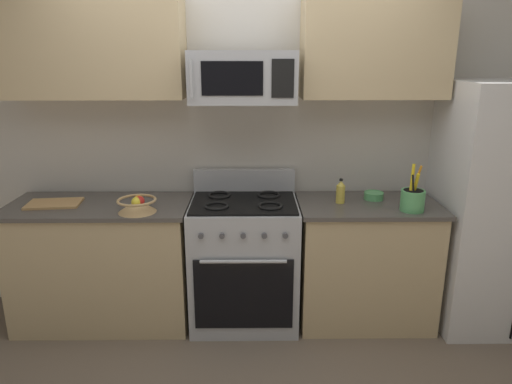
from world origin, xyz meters
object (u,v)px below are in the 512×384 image
(refrigerator, at_px, (502,208))
(prep_bowl, at_px, (374,195))
(microwave, at_px, (243,77))
(bottle_oil, at_px, (341,192))
(utensil_crock, at_px, (413,199))
(range_oven, at_px, (244,260))
(fruit_basket, at_px, (137,204))
(cutting_board, at_px, (54,203))

(refrigerator, height_order, prep_bowl, refrigerator)
(microwave, distance_m, bottle_oil, 1.04)
(refrigerator, bearing_deg, utensil_crock, -167.71)
(range_oven, bearing_deg, bottle_oil, 0.53)
(fruit_basket, bearing_deg, utensil_crock, 0.30)
(utensil_crock, relative_size, cutting_board, 0.88)
(range_oven, xyz_separation_m, prep_bowl, (0.94, 0.09, 0.46))
(microwave, xyz_separation_m, cutting_board, (-1.33, -0.04, -0.86))
(range_oven, relative_size, utensil_crock, 3.44)
(range_oven, height_order, utensil_crock, utensil_crock)
(bottle_oil, height_order, prep_bowl, bottle_oil)
(refrigerator, xyz_separation_m, utensil_crock, (-0.70, -0.15, 0.11))
(utensil_crock, bearing_deg, prep_bowl, 126.15)
(utensil_crock, distance_m, bottle_oil, 0.48)
(utensil_crock, height_order, bottle_oil, utensil_crock)
(refrigerator, relative_size, bottle_oil, 9.95)
(utensil_crock, relative_size, fruit_basket, 1.22)
(microwave, bearing_deg, bottle_oil, -1.71)
(utensil_crock, xyz_separation_m, fruit_basket, (-1.84, -0.01, -0.03))
(cutting_board, distance_m, prep_bowl, 2.27)
(bottle_oil, bearing_deg, prep_bowl, 18.28)
(cutting_board, distance_m, bottle_oil, 2.01)
(prep_bowl, bearing_deg, utensil_crock, -53.85)
(microwave, bearing_deg, fruit_basket, -163.76)
(cutting_board, xyz_separation_m, prep_bowl, (2.27, 0.11, 0.02))
(utensil_crock, bearing_deg, bottle_oil, 158.70)
(range_oven, bearing_deg, refrigerator, -0.54)
(range_oven, distance_m, prep_bowl, 1.05)
(range_oven, distance_m, fruit_basket, 0.88)
(refrigerator, distance_m, prep_bowl, 0.90)
(prep_bowl, bearing_deg, microwave, -176.03)
(bottle_oil, bearing_deg, refrigerator, -1.17)
(bottle_oil, bearing_deg, microwave, 178.29)
(microwave, distance_m, prep_bowl, 1.26)
(range_oven, height_order, cutting_board, range_oven)
(prep_bowl, bearing_deg, refrigerator, -7.00)
(utensil_crock, distance_m, fruit_basket, 1.84)
(microwave, bearing_deg, prep_bowl, 3.97)
(microwave, bearing_deg, refrigerator, -1.37)
(range_oven, bearing_deg, cutting_board, -179.34)
(refrigerator, xyz_separation_m, fruit_basket, (-2.54, -0.16, 0.08))
(bottle_oil, bearing_deg, fruit_basket, -172.40)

